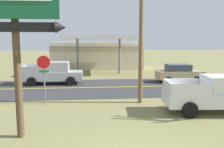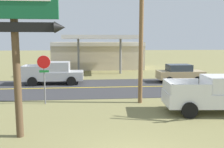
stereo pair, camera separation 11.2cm
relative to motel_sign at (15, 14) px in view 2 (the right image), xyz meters
The scene contains 9 objects.
road_asphalt 11.85m from the motel_sign, 67.92° to the left, with size 140.00×8.00×0.02m, color #333335.
road_centre_line 11.84m from the motel_sign, 67.92° to the left, with size 126.00×0.20×0.01m, color gold.
motel_sign is the anchor object (origin of this frame).
stop_sign 5.85m from the motel_sign, 89.71° to the left, with size 0.80×0.08×2.95m.
utility_pole 7.65m from the motel_sign, 40.46° to the left, with size 2.03×0.26×8.20m.
gas_station 24.43m from the motel_sign, 80.79° to the left, with size 12.00×11.50×4.40m.
pickup_white_parked_on_lawn 10.46m from the motel_sign, 15.55° to the left, with size 5.35×2.58×1.96m.
pickup_silver_on_road 12.65m from the motel_sign, 91.87° to the left, with size 5.20×2.24×1.96m.
car_tan_near_lane 16.80m from the motel_sign, 47.54° to the left, with size 4.20×2.00×1.64m.
Camera 2 is at (-1.34, -6.49, 3.81)m, focal length 38.85 mm.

